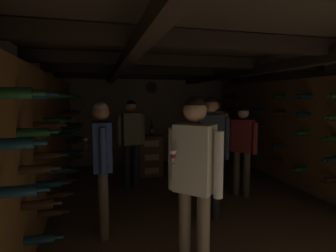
{
  "coord_description": "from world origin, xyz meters",
  "views": [
    {
      "loc": [
        -1.37,
        -3.84,
        1.72
      ],
      "look_at": [
        -0.21,
        0.59,
        1.25
      ],
      "focal_mm": 28.97,
      "sensor_mm": 36.0,
      "label": 1
    }
  ],
  "objects": [
    {
      "name": "person_host_center",
      "position": [
        0.15,
        -0.38,
        1.07
      ],
      "size": [
        0.53,
        0.33,
        1.74
      ],
      "color": "#2D2D33",
      "rests_on": "ground_plane"
    },
    {
      "name": "display_bottle",
      "position": [
        -0.21,
        2.02,
        1.04
      ],
      "size": [
        0.08,
        0.08,
        0.35
      ],
      "color": "#0F2838",
      "rests_on": "wine_crate_stack"
    },
    {
      "name": "room_shell",
      "position": [
        -0.0,
        0.27,
        1.42
      ],
      "size": [
        4.72,
        6.52,
        2.41
      ],
      "color": "gray",
      "rests_on": "ground_plane"
    },
    {
      "name": "person_guest_far_left",
      "position": [
        -0.75,
        1.27,
        1.02
      ],
      "size": [
        0.53,
        0.37,
        1.69
      ],
      "color": "#232D4C",
      "rests_on": "ground_plane"
    },
    {
      "name": "ground_plane",
      "position": [
        0.0,
        0.0,
        0.0
      ],
      "size": [
        8.4,
        8.4,
        0.0
      ],
      "primitive_type": "plane",
      "color": "#8C7051"
    },
    {
      "name": "wine_crate_stack",
      "position": [
        -0.26,
        1.97,
        0.45
      ],
      "size": [
        0.52,
        0.35,
        0.9
      ],
      "color": "brown",
      "rests_on": "ground_plane"
    },
    {
      "name": "person_guest_mid_left",
      "position": [
        -1.33,
        -0.47,
        1.01
      ],
      "size": [
        0.34,
        0.54,
        1.67
      ],
      "color": "brown",
      "rests_on": "ground_plane"
    },
    {
      "name": "person_guest_mid_right",
      "position": [
        1.06,
        0.34,
        0.95
      ],
      "size": [
        0.44,
        0.46,
        1.58
      ],
      "color": "brown",
      "rests_on": "ground_plane"
    },
    {
      "name": "person_guest_near_left",
      "position": [
        -0.53,
        -1.57,
        1.06
      ],
      "size": [
        0.45,
        0.41,
        1.74
      ],
      "color": "brown",
      "rests_on": "ground_plane"
    },
    {
      "name": "person_guest_far_right",
      "position": [
        1.07,
        1.42,
        1.03
      ],
      "size": [
        0.44,
        0.42,
        1.7
      ],
      "color": "brown",
      "rests_on": "ground_plane"
    }
  ]
}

